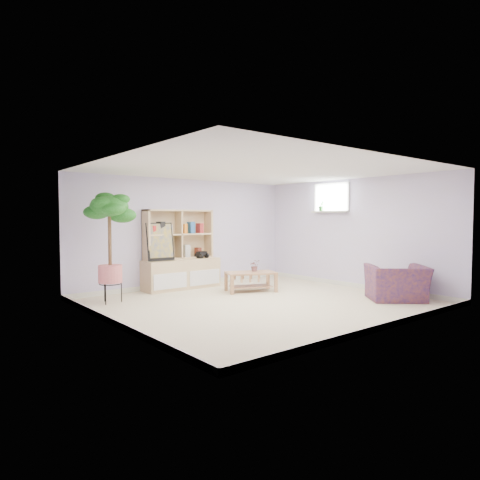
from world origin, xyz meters
TOP-DOWN VIEW (x-y plane):
  - floor at (0.00, 0.00)m, footprint 5.50×5.00m
  - ceiling at (0.00, 0.00)m, footprint 5.50×5.00m
  - walls at (0.00, 0.00)m, footprint 5.51×5.01m
  - baseboard at (0.00, 0.00)m, footprint 5.50×5.00m
  - window at (2.73, 0.60)m, footprint 0.10×0.98m
  - window_sill at (2.67, 0.60)m, footprint 0.14×1.00m
  - storage_unit at (-0.30, 2.24)m, footprint 1.71×0.58m
  - poster at (-0.83, 2.20)m, footprint 0.59×0.18m
  - toy_truck at (0.17, 2.16)m, footprint 0.35×0.27m
  - coffee_table at (0.62, 1.00)m, footprint 1.14×0.89m
  - table_plant at (0.75, 1.02)m, footprint 0.29×0.28m
  - floor_tree at (-2.12, 1.69)m, footprint 0.94×0.94m
  - armchair at (2.10, -1.45)m, footprint 1.34×1.33m
  - sill_plant at (2.67, 0.87)m, footprint 0.15×0.13m

SIDE VIEW (x-z plane):
  - floor at x=0.00m, z-range -0.01..0.01m
  - baseboard at x=0.00m, z-range 0.00..0.10m
  - coffee_table at x=0.62m, z-range 0.00..0.41m
  - armchair at x=2.10m, z-range 0.00..0.75m
  - table_plant at x=0.75m, z-range 0.41..0.65m
  - toy_truck at x=0.17m, z-range 0.64..0.81m
  - storage_unit at x=-0.30m, z-range 0.00..1.71m
  - floor_tree at x=-2.12m, z-range 0.00..2.01m
  - poster at x=-0.83m, z-range 0.64..1.44m
  - walls at x=0.00m, z-range 0.00..2.40m
  - window_sill at x=2.67m, z-range 1.66..1.70m
  - sill_plant at x=2.67m, z-range 1.70..1.94m
  - window at x=2.73m, z-range 1.66..2.34m
  - ceiling at x=0.00m, z-range 2.40..2.40m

